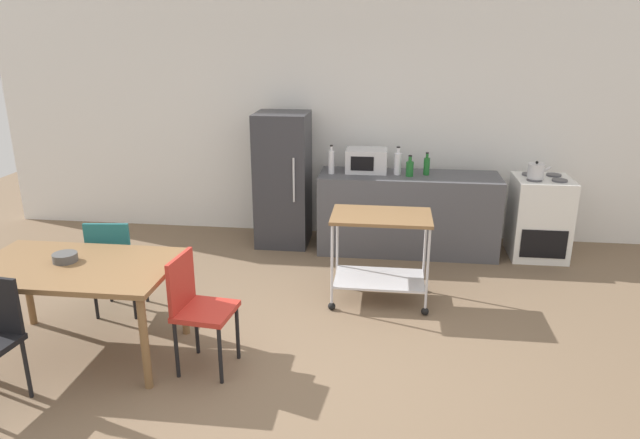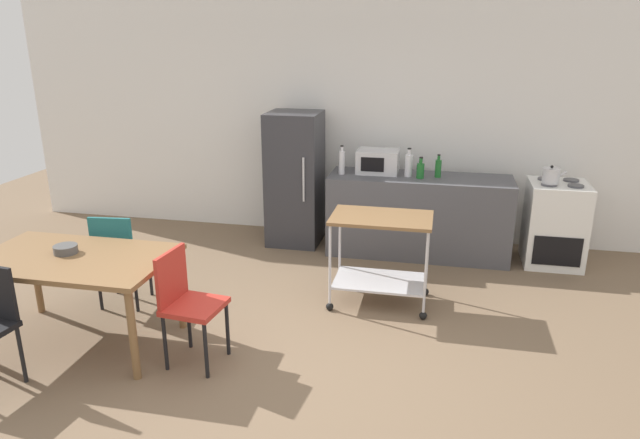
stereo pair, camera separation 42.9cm
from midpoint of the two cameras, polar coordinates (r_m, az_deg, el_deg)
ground_plane at (r=4.49m, az=-5.69°, el=-14.63°), size 12.00×12.00×0.00m
back_wall at (r=6.99m, az=-0.31°, el=10.21°), size 8.40×0.12×2.90m
kitchen_counter at (r=6.57m, az=6.83°, el=0.59°), size 2.00×0.64×0.90m
dining_table at (r=4.83m, az=-25.52°, el=-4.97°), size 1.50×0.90×0.75m
chair_teal at (r=5.42m, az=-21.84°, el=-3.76°), size 0.44×0.44×0.89m
chair_red at (r=4.39m, az=-14.87°, el=-8.19°), size 0.44×0.44×0.89m
stove_oven at (r=6.75m, az=19.24°, el=0.17°), size 0.60×0.61×0.92m
refrigerator at (r=6.73m, az=-5.51°, el=3.95°), size 0.60×0.63×1.55m
kitchen_cart at (r=5.27m, az=3.71°, el=-2.42°), size 0.91×0.57×0.85m
bottle_hot_sauce at (r=6.42m, az=-0.79°, el=5.73°), size 0.07×0.07×0.32m
microwave at (r=6.52m, az=2.76°, el=5.85°), size 0.46×0.35×0.26m
bottle_sparkling_water at (r=6.41m, az=5.82°, el=5.56°), size 0.08×0.08×0.31m
bottle_wine at (r=6.36m, az=6.99°, el=5.06°), size 0.08×0.08×0.23m
bottle_soda at (r=6.45m, az=8.66°, el=5.28°), size 0.07×0.07×0.25m
fruit_bowl at (r=4.88m, az=-26.30°, el=-3.44°), size 0.18×0.18×0.07m
kettle at (r=6.49m, az=18.88°, el=4.55°), size 0.24×0.17×0.19m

